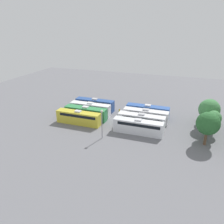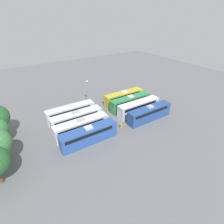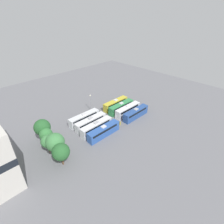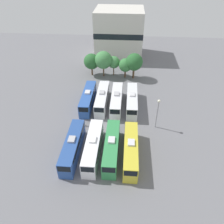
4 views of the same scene
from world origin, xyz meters
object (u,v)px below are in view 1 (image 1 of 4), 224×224
bus_5 (146,115)px  tree_4 (208,124)px  bus_2 (86,113)px  tree_1 (209,110)px  light_pole (102,119)px  bus_6 (141,120)px  bus_0 (95,104)px  bus_7 (138,126)px  bus_1 (90,108)px  tree_3 (208,124)px  worker_person (119,111)px  tree_0 (210,108)px  bus_4 (148,111)px  tree_2 (213,118)px  bus_3 (79,117)px

bus_5 → tree_4: 16.80m
bus_2 → tree_1: 31.81m
light_pole → bus_6: bearing=140.8°
bus_0 → light_pole: 18.44m
bus_7 → bus_1: bearing=-114.1°
bus_7 → tree_3: (-2.05, 15.25, 2.07)m
bus_1 → tree_1: (-1.48, 31.43, 3.24)m
bus_1 → worker_person: bus_1 is taller
tree_3 → bus_5: bearing=-109.1°
tree_0 → light_pole: bearing=-53.5°
light_pole → bus_7: bearing=125.5°
bus_0 → bus_7: bearing=56.0°
bus_6 → bus_5: bearing=173.8°
bus_6 → bus_4: bearing=178.0°
bus_5 → tree_4: tree_4 is taller
bus_6 → tree_2: tree_2 is taller
tree_2 → tree_1: bearing=-163.2°
tree_3 → tree_4: 2.73m
bus_2 → bus_5: size_ratio=1.00×
bus_0 → bus_7: 19.30m
worker_person → tree_0: size_ratio=0.25×
bus_7 → tree_0: bearing=126.9°
light_pole → tree_3: size_ratio=1.19×
bus_6 → bus_3: bearing=-77.5°
bus_0 → bus_7: size_ratio=1.00×
light_pole → bus_0: bearing=-151.2°
bus_4 → tree_3: tree_3 is taller
tree_3 → tree_4: size_ratio=0.78×
bus_1 → tree_4: tree_4 is taller
bus_0 → bus_1: size_ratio=1.00×
bus_7 → tree_2: size_ratio=2.02×
bus_4 → tree_3: (8.60, 15.03, 2.07)m
tree_2 → tree_4: (5.96, -1.58, 0.95)m
bus_0 → tree_4: 33.09m
bus_1 → bus_5: size_ratio=1.00×
bus_1 → bus_2: bearing=2.7°
worker_person → tree_4: size_ratio=0.22×
bus_5 → tree_4: bearing=62.4°
bus_2 → tree_3: (1.60, 30.87, 2.07)m
bus_6 → light_pole: light_pole is taller
worker_person → bus_6: bearing=50.6°
bus_1 → worker_person: 8.48m
worker_person → tree_2: bearing=79.2°
bus_5 → tree_1: (-1.30, 15.30, 3.24)m
worker_person → tree_4: tree_4 is taller
bus_1 → bus_4: 16.40m
bus_7 → tree_4: (0.41, 14.97, 3.22)m
tree_2 → tree_4: bearing=-14.8°
bus_4 → tree_4: 18.71m
tree_0 → tree_4: (12.51, -1.15, 0.75)m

